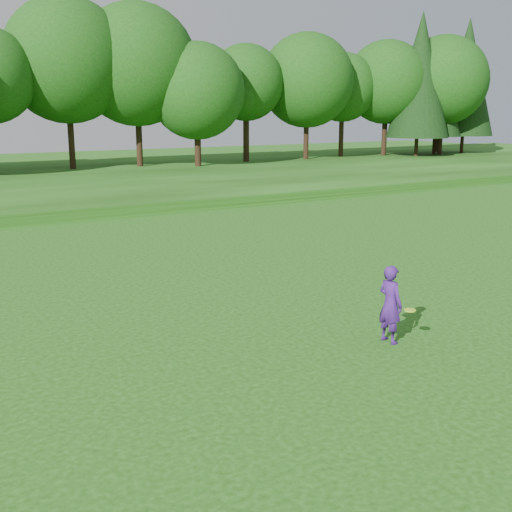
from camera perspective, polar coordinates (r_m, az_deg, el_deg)
ground at (r=14.54m, az=11.04°, el=-7.66°), size 140.00×140.00×0.00m
berm at (r=45.15m, az=-19.65°, el=6.11°), size 130.00×30.00×0.60m
walking_path at (r=31.74m, az=-14.15°, el=3.39°), size 130.00×1.60×0.04m
treeline at (r=48.92m, az=-21.41°, el=15.62°), size 104.00×7.00×15.00m
woman at (r=14.41m, az=11.85°, el=-4.21°), size 0.45×0.96×1.75m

